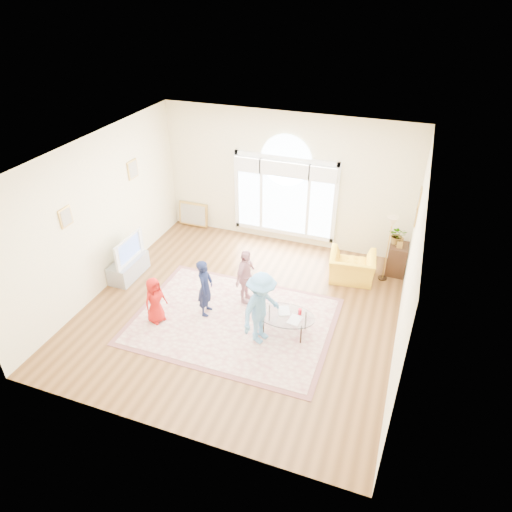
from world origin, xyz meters
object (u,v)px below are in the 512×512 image
(television, at_px, (126,249))
(armchair, at_px, (352,267))
(coffee_table, at_px, (285,316))
(area_rug, at_px, (233,321))
(tv_console, at_px, (129,268))

(television, bearing_deg, armchair, 18.23)
(television, relative_size, armchair, 1.03)
(television, xyz_separation_m, coffee_table, (3.77, -0.64, -0.31))
(coffee_table, distance_m, armchair, 2.33)
(area_rug, height_order, television, television)
(tv_console, distance_m, coffee_table, 3.84)
(area_rug, bearing_deg, armchair, 49.26)
(area_rug, bearing_deg, television, 166.35)
(tv_console, distance_m, television, 0.50)
(area_rug, relative_size, coffee_table, 3.17)
(television, height_order, armchair, television)
(tv_console, distance_m, armchair, 4.88)
(television, relative_size, coffee_table, 0.88)
(area_rug, height_order, tv_console, tv_console)
(coffee_table, bearing_deg, television, 167.98)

